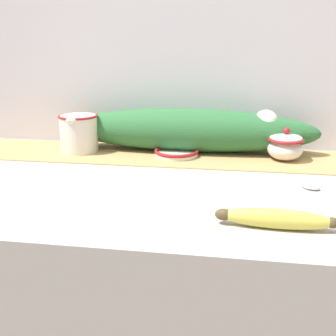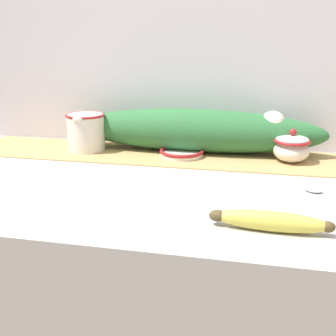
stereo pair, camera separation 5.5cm
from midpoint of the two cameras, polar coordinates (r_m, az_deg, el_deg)
The scene contains 9 objects.
countertop at distance 1.28m, azimuth 2.40°, elevation -20.40°, with size 1.56×0.75×0.86m, color #B7B2AD.
back_wall at distance 1.41m, azimuth 5.68°, elevation 16.61°, with size 2.36×0.04×2.40m, color silver.
table_runner at distance 1.30m, azimuth 4.43°, elevation 1.57°, with size 1.43×0.26×0.00m, color tan.
cream_pitcher at distance 1.37m, azimuth -9.90°, elevation 4.97°, with size 0.12×0.15×0.12m.
sugar_bowl at distance 1.28m, azimuth 17.59°, elevation 2.65°, with size 0.11×0.11×0.10m.
small_dish at distance 1.29m, azimuth 3.09°, elevation 2.09°, with size 0.14×0.14×0.02m.
banana at distance 0.83m, azimuth 15.56°, elevation -6.96°, with size 0.23×0.05×0.04m.
spoon at distance 1.07m, azimuth 19.97°, elevation -2.72°, with size 0.17×0.10×0.01m.
poinsettia_garland at distance 1.34m, azimuth 5.04°, elevation 5.13°, with size 0.81×0.15×0.14m.
Camera 2 is at (0.19, -1.00, 1.21)m, focal length 45.00 mm.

